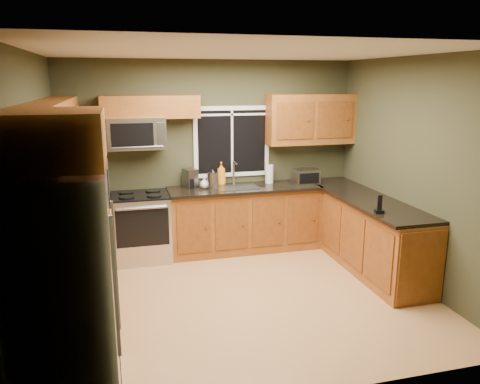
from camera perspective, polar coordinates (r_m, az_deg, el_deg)
name	(u,v)px	position (r m, az deg, el deg)	size (l,w,h in m)	color
floor	(243,296)	(5.50, 0.42, -12.60)	(4.20, 4.20, 0.00)	tan
ceiling	(244,52)	(4.95, 0.48, 16.74)	(4.20, 4.20, 0.00)	white
back_wall	(211,156)	(6.78, -3.50, 4.40)	(4.20, 4.20, 0.00)	#363822
front_wall	(308,233)	(3.41, 8.32, -4.98)	(4.20, 4.20, 0.00)	#363822
left_wall	(35,193)	(4.96, -23.70, -0.13)	(3.60, 3.60, 0.00)	#363822
right_wall	(414,172)	(5.94, 20.42, 2.27)	(3.60, 3.60, 0.00)	#363822
window	(232,142)	(6.80, -1.00, 6.17)	(1.12, 0.03, 1.02)	white
base_cabinets_left	(79,259)	(5.63, -19.07, -7.77)	(0.60, 2.65, 0.90)	brown
countertop_left	(78,219)	(5.48, -19.18, -3.16)	(0.65, 2.65, 0.04)	black
base_cabinets_back	(244,219)	(6.79, 0.55, -3.36)	(2.17, 0.60, 0.90)	brown
countertop_back	(245,188)	(6.64, 0.61, 0.46)	(2.17, 0.65, 0.04)	black
base_cabinets_peninsula	(364,232)	(6.45, 14.83, -4.75)	(0.60, 2.52, 0.90)	brown
countertop_peninsula	(364,198)	(6.32, 14.86, -0.70)	(0.65, 2.50, 0.04)	black
upper_cabinets_left	(54,135)	(5.32, -21.69, 6.50)	(0.33, 2.65, 0.72)	brown
upper_cabinets_back_left	(150,107)	(6.43, -10.87, 10.15)	(1.30, 0.33, 0.30)	brown
upper_cabinets_back_right	(311,119)	(6.99, 8.60, 8.76)	(1.30, 0.33, 0.72)	brown
upper_cabinet_over_fridge	(50,138)	(3.52, -22.10, 6.13)	(0.72, 0.90, 0.38)	brown
refrigerator	(65,288)	(3.82, -20.57, -10.90)	(0.74, 0.90, 1.80)	#B7B7BC
range	(142,227)	(6.54, -11.90, -4.15)	(0.76, 0.69, 0.94)	#B7B7BC
microwave	(136,133)	(6.42, -12.51, 7.01)	(0.76, 0.41, 0.42)	#B7B7BC
sink	(237,186)	(6.63, -0.39, 0.70)	(0.60, 0.42, 0.36)	slate
toaster_oven	(306,176)	(6.87, 8.01, 1.89)	(0.37, 0.29, 0.22)	#B7B7BC
coffee_maker	(190,179)	(6.62, -6.08, 1.61)	(0.22, 0.25, 0.26)	slate
kettle	(213,180)	(6.50, -3.33, 1.50)	(0.20, 0.20, 0.28)	#B7B7BC
paper_towel_roll	(269,174)	(6.88, 3.60, 2.22)	(0.13, 0.13, 0.30)	white
soap_bottle_a	(221,174)	(6.75, -2.30, 2.27)	(0.13, 0.13, 0.33)	orange
soap_bottle_c	(205,183)	(6.56, -4.34, 1.13)	(0.12, 0.12, 0.16)	white
cordless_phone	(379,208)	(5.56, 16.63, -1.84)	(0.12, 0.12, 0.21)	black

